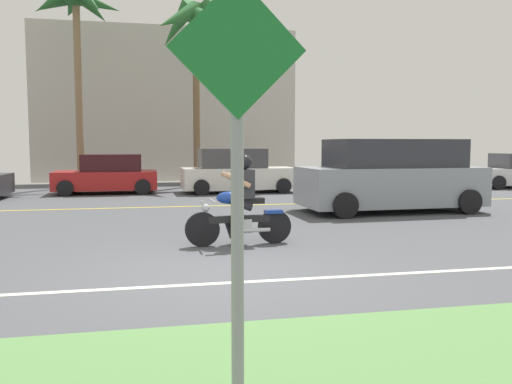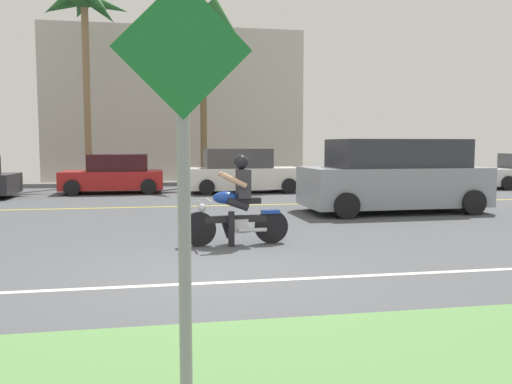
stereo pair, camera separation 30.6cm
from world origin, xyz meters
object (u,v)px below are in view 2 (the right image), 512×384
at_px(parked_car_2, 242,172).
at_px(motorcyclist, 237,207).
at_px(palm_tree_0, 203,29).
at_px(palm_tree_1, 84,12).
at_px(parked_car_3, 377,171).
at_px(parked_car_1, 115,175).
at_px(street_sign, 184,199).
at_px(suv_nearby, 394,177).

bearing_deg(parked_car_2, motorcyclist, -99.35).
relative_size(palm_tree_0, palm_tree_1, 0.95).
relative_size(motorcyclist, parked_car_3, 0.43).
bearing_deg(motorcyclist, palm_tree_1, 107.05).
bearing_deg(parked_car_3, parked_car_1, -179.03).
relative_size(parked_car_1, palm_tree_0, 0.45).
relative_size(parked_car_3, palm_tree_0, 0.56).
distance_m(motorcyclist, parked_car_2, 10.35).
bearing_deg(motorcyclist, palm_tree_0, 87.75).
bearing_deg(street_sign, suv_nearby, 60.56).
height_order(parked_car_2, parked_car_3, parked_car_2).
relative_size(parked_car_3, street_sign, 1.80).
bearing_deg(parked_car_1, parked_car_3, 0.97).
xyz_separation_m(suv_nearby, palm_tree_1, (-9.17, 10.44, 6.37)).
xyz_separation_m(suv_nearby, parked_car_1, (-7.79, 7.03, -0.26)).
height_order(parked_car_1, palm_tree_1, palm_tree_1).
height_order(palm_tree_1, street_sign, palm_tree_1).
distance_m(motorcyclist, palm_tree_1, 16.35).
bearing_deg(parked_car_2, palm_tree_0, 107.03).
xyz_separation_m(motorcyclist, parked_car_2, (1.68, 10.21, 0.08)).
distance_m(motorcyclist, street_sign, 6.92).
bearing_deg(suv_nearby, palm_tree_0, 112.85).
distance_m(palm_tree_1, street_sign, 22.06).
height_order(suv_nearby, street_sign, street_sign).
xyz_separation_m(parked_car_1, parked_car_2, (4.69, -0.68, 0.09)).
height_order(suv_nearby, palm_tree_0, palm_tree_0).
relative_size(motorcyclist, suv_nearby, 0.39).
height_order(parked_car_1, parked_car_3, parked_car_3).
height_order(parked_car_1, street_sign, street_sign).
xyz_separation_m(parked_car_1, parked_car_3, (10.42, 0.18, 0.03)).
height_order(suv_nearby, parked_car_3, suv_nearby).
bearing_deg(palm_tree_0, parked_car_1, -139.54).
height_order(motorcyclist, suv_nearby, suv_nearby).
relative_size(parked_car_2, parked_car_3, 0.94).
relative_size(motorcyclist, parked_car_1, 0.53).
bearing_deg(suv_nearby, palm_tree_1, 131.30).
bearing_deg(palm_tree_0, parked_car_3, -22.57).
bearing_deg(motorcyclist, parked_car_3, 56.16).
bearing_deg(palm_tree_1, parked_car_2, -33.95).
relative_size(parked_car_1, street_sign, 1.45).
height_order(parked_car_2, palm_tree_0, palm_tree_0).
bearing_deg(suv_nearby, parked_car_2, 116.03).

